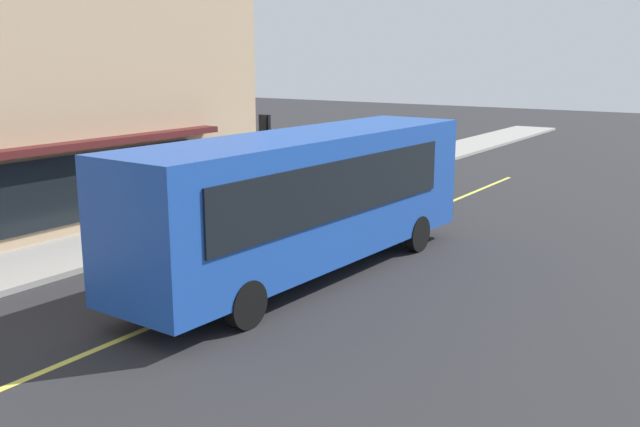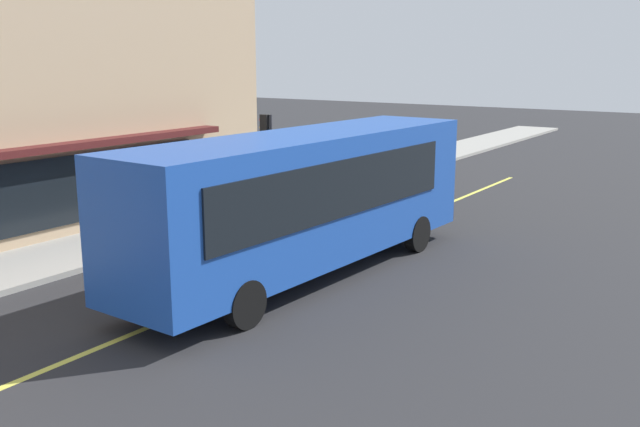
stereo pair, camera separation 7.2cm
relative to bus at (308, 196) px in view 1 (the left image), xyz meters
The scene contains 7 objects.
ground 2.42m from the bus, 152.09° to the left, with size 120.00×120.00×0.00m, color #28282B.
sidewalk 6.63m from the bus, 101.10° to the left, with size 80.00×2.94×0.15m, color #9E9B93.
lane_centre_stripe 2.42m from the bus, 152.09° to the left, with size 36.00×0.16×0.01m, color #D8D14C.
bus is the anchor object (origin of this frame).
traffic_light 7.58m from the bus, 45.52° to the left, with size 0.30×0.52×3.20m.
car_black 10.05m from the bus, 20.75° to the left, with size 4.38×2.03×1.52m.
pedestrian_waiting 9.98m from the bus, 35.12° to the left, with size 0.34×0.34×1.63m.
Camera 1 is at (-12.61, -10.19, 5.30)m, focal length 39.75 mm.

